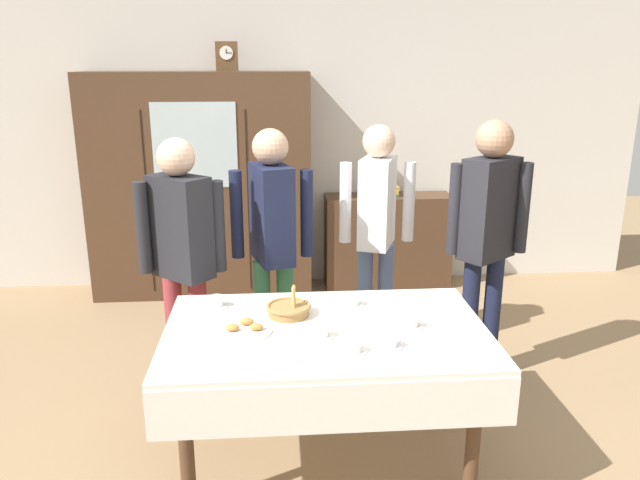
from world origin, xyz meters
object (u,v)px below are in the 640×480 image
at_px(person_near_right_end, 182,246).
at_px(book_stack, 389,191).
at_px(person_behind_table_right, 272,232).
at_px(pastry_plate, 245,329).
at_px(tea_cup_far_right, 321,332).
at_px(tea_cup_center, 353,347).
at_px(person_beside_shelf, 377,219).
at_px(tea_cup_near_left, 352,301).
at_px(tea_cup_mid_left, 389,342).
at_px(spoon_center, 378,320).
at_px(person_by_cabinet, 488,227).
at_px(bookshelf_low, 387,241).
at_px(tea_cup_far_left, 217,302).
at_px(bread_basket, 289,309).
at_px(spoon_far_left, 293,361).
at_px(mantel_clock, 227,56).
at_px(dining_table, 326,350).
at_px(spoon_near_right, 337,324).
at_px(wall_cabinet, 200,187).
at_px(tea_cup_back_edge, 411,322).

bearing_deg(person_near_right_end, book_stack, 50.01).
bearing_deg(person_behind_table_right, pastry_plate, -98.98).
xyz_separation_m(tea_cup_far_right, tea_cup_center, (0.14, -0.18, 0.00)).
bearing_deg(person_beside_shelf, tea_cup_near_left, -107.09).
xyz_separation_m(tea_cup_mid_left, spoon_center, (-0.00, 0.31, -0.02)).
height_order(tea_cup_mid_left, person_behind_table_right, person_behind_table_right).
bearing_deg(spoon_center, person_by_cabinet, 41.72).
distance_m(bookshelf_low, tea_cup_far_left, 2.69).
relative_size(book_stack, person_by_cabinet, 0.13).
bearing_deg(tea_cup_far_left, person_near_right_end, 121.68).
height_order(tea_cup_far_left, spoon_center, tea_cup_far_left).
distance_m(bookshelf_low, tea_cup_center, 2.99).
height_order(bread_basket, spoon_far_left, bread_basket).
distance_m(tea_cup_far_right, spoon_far_left, 0.28).
xyz_separation_m(bookshelf_low, spoon_far_left, (-0.98, -2.95, 0.33)).
bearing_deg(tea_cup_mid_left, person_by_cabinet, 51.87).
relative_size(tea_cup_far_right, spoon_far_left, 1.09).
distance_m(mantel_clock, tea_cup_center, 3.20).
distance_m(bookshelf_low, person_by_cabinet, 1.93).
relative_size(dining_table, person_by_cabinet, 0.95).
bearing_deg(spoon_far_left, mantel_clock, 98.67).
xyz_separation_m(book_stack, spoon_near_right, (-0.74, -2.56, -0.15)).
distance_m(dining_table, wall_cabinet, 2.76).
distance_m(wall_cabinet, tea_cup_center, 3.01).
xyz_separation_m(tea_cup_near_left, spoon_center, (0.11, -0.21, -0.02)).
xyz_separation_m(bookshelf_low, tea_cup_mid_left, (-0.52, -2.84, 0.35)).
xyz_separation_m(tea_cup_center, tea_cup_mid_left, (0.18, 0.05, -0.00)).
height_order(mantel_clock, tea_cup_near_left, mantel_clock).
height_order(book_stack, tea_cup_center, book_stack).
relative_size(bread_basket, person_beside_shelf, 0.14).
height_order(dining_table, tea_cup_far_right, tea_cup_far_right).
distance_m(dining_table, book_stack, 2.77).
relative_size(book_stack, tea_cup_far_left, 1.66).
bearing_deg(person_near_right_end, pastry_plate, -60.68).
relative_size(person_beside_shelf, person_by_cabinet, 0.96).
distance_m(tea_cup_far_left, spoon_center, 0.90).
distance_m(mantel_clock, person_near_right_end, 2.17).
height_order(bread_basket, person_behind_table_right, person_behind_table_right).
xyz_separation_m(tea_cup_far_right, tea_cup_mid_left, (0.32, -0.13, -0.00)).
relative_size(spoon_near_right, person_beside_shelf, 0.07).
xyz_separation_m(pastry_plate, person_near_right_end, (-0.39, 0.70, 0.23)).
relative_size(bookshelf_low, tea_cup_center, 8.97).
relative_size(bookshelf_low, tea_cup_far_right, 8.97).
bearing_deg(tea_cup_back_edge, mantel_clock, 112.21).
bearing_deg(mantel_clock, tea_cup_center, -75.69).
xyz_separation_m(tea_cup_back_edge, person_by_cabinet, (0.66, 0.82, 0.27)).
relative_size(spoon_center, person_near_right_end, 0.07).
xyz_separation_m(tea_cup_center, person_by_cabinet, (0.99, 1.08, 0.27)).
bearing_deg(dining_table, spoon_far_left, -120.13).
distance_m(spoon_center, spoon_near_right, 0.22).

